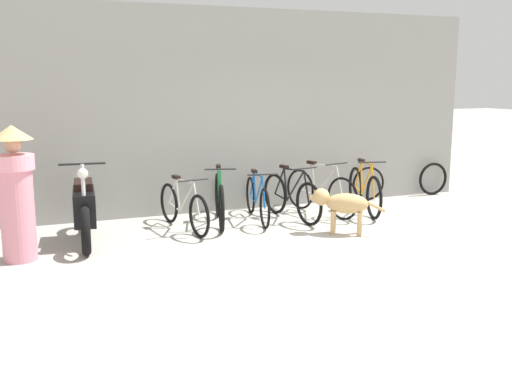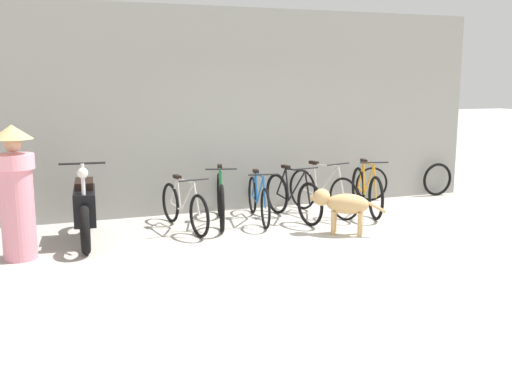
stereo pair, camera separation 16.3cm
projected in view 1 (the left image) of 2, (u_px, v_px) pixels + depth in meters
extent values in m
plane|color=#ADA89E|center=(333.00, 252.00, 7.71)|extent=(60.00, 60.00, 0.00)
cube|color=gray|center=(251.00, 111.00, 10.11)|extent=(8.31, 0.20, 3.34)
torus|color=black|center=(199.00, 216.00, 8.34)|extent=(0.15, 0.62, 0.62)
torus|color=black|center=(169.00, 203.00, 9.23)|extent=(0.15, 0.62, 0.62)
cylinder|color=beige|center=(186.00, 197.00, 8.65)|extent=(0.12, 0.52, 0.51)
cylinder|color=beige|center=(178.00, 195.00, 8.91)|extent=(0.05, 0.14, 0.47)
cylinder|color=beige|center=(185.00, 181.00, 8.65)|extent=(0.13, 0.61, 0.06)
cylinder|color=beige|center=(174.00, 207.00, 9.07)|extent=(0.10, 0.40, 0.07)
cylinder|color=beige|center=(173.00, 191.00, 9.07)|extent=(0.08, 0.31, 0.43)
cylinder|color=beige|center=(196.00, 200.00, 8.37)|extent=(0.06, 0.19, 0.46)
cube|color=black|center=(176.00, 177.00, 8.91)|extent=(0.10, 0.19, 0.05)
cylinder|color=black|center=(194.00, 180.00, 8.39)|extent=(0.46, 0.10, 0.02)
torus|color=black|center=(221.00, 209.00, 8.63)|extent=(0.24, 0.69, 0.70)
torus|color=black|center=(218.00, 195.00, 9.66)|extent=(0.24, 0.69, 0.70)
cylinder|color=#1E7238|center=(220.00, 188.00, 8.99)|extent=(0.16, 0.51, 0.58)
cylinder|color=#1E7238|center=(219.00, 186.00, 9.29)|extent=(0.06, 0.14, 0.53)
cylinder|color=#1E7238|center=(219.00, 170.00, 8.99)|extent=(0.18, 0.60, 0.06)
cylinder|color=#1E7238|center=(218.00, 199.00, 9.47)|extent=(0.13, 0.39, 0.08)
cylinder|color=#1E7238|center=(218.00, 182.00, 9.48)|extent=(0.11, 0.31, 0.49)
cylinder|color=#1E7238|center=(221.00, 190.00, 8.66)|extent=(0.07, 0.19, 0.52)
cube|color=black|center=(218.00, 166.00, 9.28)|extent=(0.11, 0.19, 0.05)
cylinder|color=black|center=(220.00, 169.00, 8.68)|extent=(0.45, 0.14, 0.02)
torus|color=black|center=(265.00, 209.00, 8.85)|extent=(0.14, 0.61, 0.61)
torus|color=black|center=(251.00, 195.00, 9.89)|extent=(0.14, 0.61, 0.61)
cylinder|color=#1959A5|center=(259.00, 190.00, 9.21)|extent=(0.12, 0.53, 0.51)
cylinder|color=#1959A5|center=(255.00, 188.00, 9.51)|extent=(0.05, 0.14, 0.47)
cylinder|color=#1959A5|center=(258.00, 175.00, 9.22)|extent=(0.13, 0.62, 0.06)
cylinder|color=#1959A5|center=(253.00, 199.00, 9.70)|extent=(0.10, 0.41, 0.07)
cylinder|color=#1959A5|center=(252.00, 184.00, 9.70)|extent=(0.08, 0.32, 0.43)
cylinder|color=#1959A5|center=(264.00, 193.00, 8.88)|extent=(0.06, 0.19, 0.45)
cube|color=black|center=(254.00, 171.00, 9.52)|extent=(0.10, 0.19, 0.05)
cylinder|color=black|center=(263.00, 175.00, 8.91)|extent=(0.46, 0.10, 0.02)
torus|color=black|center=(309.00, 204.00, 9.03)|extent=(0.15, 0.67, 0.67)
torus|color=black|center=(275.00, 194.00, 9.85)|extent=(0.15, 0.67, 0.67)
cylinder|color=black|center=(295.00, 186.00, 9.31)|extent=(0.10, 0.48, 0.55)
cylinder|color=black|center=(286.00, 184.00, 9.55)|extent=(0.05, 0.13, 0.51)
cylinder|color=black|center=(294.00, 170.00, 9.31)|extent=(0.11, 0.55, 0.06)
cylinder|color=black|center=(281.00, 197.00, 9.70)|extent=(0.08, 0.37, 0.08)
cylinder|color=black|center=(280.00, 181.00, 9.70)|extent=(0.07, 0.29, 0.47)
cylinder|color=black|center=(306.00, 187.00, 9.05)|extent=(0.05, 0.17, 0.49)
cube|color=black|center=(284.00, 167.00, 9.54)|extent=(0.10, 0.19, 0.05)
cylinder|color=black|center=(304.00, 168.00, 9.06)|extent=(0.46, 0.09, 0.02)
torus|color=black|center=(343.00, 199.00, 9.40)|extent=(0.21, 0.67, 0.68)
torus|color=black|center=(300.00, 189.00, 10.21)|extent=(0.21, 0.67, 0.68)
cylinder|color=beige|center=(326.00, 181.00, 9.67)|extent=(0.16, 0.50, 0.57)
cylinder|color=beige|center=(313.00, 180.00, 9.91)|extent=(0.06, 0.13, 0.52)
cylinder|color=beige|center=(324.00, 165.00, 9.66)|extent=(0.18, 0.58, 0.06)
cylinder|color=beige|center=(308.00, 192.00, 10.06)|extent=(0.13, 0.38, 0.08)
cylinder|color=beige|center=(306.00, 177.00, 10.06)|extent=(0.10, 0.30, 0.48)
cylinder|color=beige|center=(340.00, 182.00, 9.41)|extent=(0.07, 0.18, 0.50)
cube|color=black|center=(312.00, 162.00, 9.90)|extent=(0.11, 0.19, 0.05)
cylinder|color=black|center=(337.00, 164.00, 9.42)|extent=(0.45, 0.14, 0.02)
torus|color=black|center=(374.00, 198.00, 9.44)|extent=(0.21, 0.69, 0.70)
torus|color=black|center=(356.00, 187.00, 10.39)|extent=(0.21, 0.69, 0.70)
cylinder|color=orange|center=(367.00, 180.00, 9.77)|extent=(0.14, 0.48, 0.58)
cylinder|color=orange|center=(362.00, 178.00, 10.04)|extent=(0.06, 0.13, 0.53)
cylinder|color=orange|center=(366.00, 163.00, 9.77)|extent=(0.16, 0.55, 0.06)
cylinder|color=orange|center=(359.00, 190.00, 10.22)|extent=(0.11, 0.36, 0.08)
cylinder|color=orange|center=(358.00, 175.00, 10.22)|extent=(0.10, 0.29, 0.48)
cylinder|color=orange|center=(373.00, 181.00, 9.47)|extent=(0.07, 0.17, 0.51)
cube|color=black|center=(361.00, 160.00, 10.04)|extent=(0.11, 0.19, 0.05)
cylinder|color=black|center=(372.00, 162.00, 9.48)|extent=(0.45, 0.13, 0.02)
torus|color=black|center=(86.00, 231.00, 7.50)|extent=(0.17, 0.63, 0.63)
torus|color=black|center=(85.00, 211.00, 8.68)|extent=(0.17, 0.63, 0.63)
cube|color=black|center=(84.00, 206.00, 8.06)|extent=(0.36, 0.94, 0.43)
cube|color=black|center=(83.00, 184.00, 8.16)|extent=(0.29, 0.61, 0.10)
cylinder|color=silver|center=(83.00, 188.00, 7.63)|extent=(0.06, 0.15, 0.62)
cylinder|color=silver|center=(85.00, 222.00, 7.57)|extent=(0.06, 0.22, 0.22)
cylinder|color=black|center=(82.00, 164.00, 7.62)|extent=(0.58, 0.08, 0.03)
sphere|color=silver|center=(83.00, 174.00, 7.61)|extent=(0.15, 0.15, 0.14)
ellipsoid|color=tan|center=(347.00, 203.00, 8.51)|extent=(0.66, 0.58, 0.29)
cylinder|color=tan|center=(333.00, 223.00, 8.53)|extent=(0.09, 0.09, 0.34)
cylinder|color=tan|center=(334.00, 221.00, 8.68)|extent=(0.09, 0.09, 0.34)
cylinder|color=tan|center=(359.00, 224.00, 8.45)|extent=(0.09, 0.09, 0.34)
cylinder|color=tan|center=(360.00, 222.00, 8.60)|extent=(0.09, 0.09, 0.34)
sphere|color=tan|center=(321.00, 197.00, 8.58)|extent=(0.34, 0.34, 0.25)
ellipsoid|color=tan|center=(314.00, 198.00, 8.61)|extent=(0.17, 0.16, 0.09)
cylinder|color=tan|center=(376.00, 207.00, 8.43)|extent=(0.24, 0.19, 0.16)
cylinder|color=pink|center=(17.00, 208.00, 7.23)|extent=(0.54, 0.54, 1.30)
cylinder|color=#FFA0B2|center=(14.00, 162.00, 7.13)|extent=(0.63, 0.63, 0.18)
sphere|color=tan|center=(12.00, 144.00, 7.09)|extent=(0.27, 0.27, 0.21)
cone|color=tan|center=(11.00, 132.00, 7.06)|extent=(0.65, 0.65, 0.17)
torus|color=black|center=(368.00, 184.00, 10.93)|extent=(0.62, 0.11, 0.62)
torus|color=black|center=(433.00, 179.00, 11.45)|extent=(0.63, 0.06, 0.63)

